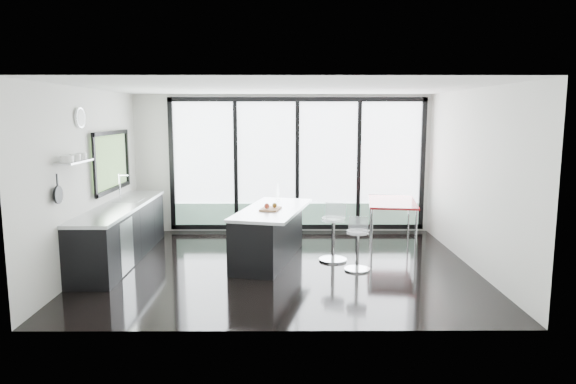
{
  "coord_description": "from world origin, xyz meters",
  "views": [
    {
      "loc": [
        0.06,
        -7.94,
        2.4
      ],
      "look_at": [
        0.1,
        0.3,
        1.15
      ],
      "focal_mm": 32.0,
      "sensor_mm": 36.0,
      "label": 1
    }
  ],
  "objects_px": {
    "island": "(269,234)",
    "bar_stool_far": "(333,239)",
    "bar_stool_near": "(357,250)",
    "red_table": "(391,222)"
  },
  "relations": [
    {
      "from": "island",
      "to": "bar_stool_near",
      "type": "height_order",
      "value": "island"
    },
    {
      "from": "bar_stool_near",
      "to": "red_table",
      "type": "height_order",
      "value": "red_table"
    },
    {
      "from": "bar_stool_near",
      "to": "bar_stool_far",
      "type": "relative_size",
      "value": 0.87
    },
    {
      "from": "island",
      "to": "red_table",
      "type": "xyz_separation_m",
      "value": [
        2.27,
        1.14,
        -0.05
      ]
    },
    {
      "from": "island",
      "to": "bar_stool_far",
      "type": "bearing_deg",
      "value": -3.2
    },
    {
      "from": "island",
      "to": "bar_stool_near",
      "type": "distance_m",
      "value": 1.51
    },
    {
      "from": "bar_stool_far",
      "to": "bar_stool_near",
      "type": "bearing_deg",
      "value": -39.82
    },
    {
      "from": "bar_stool_near",
      "to": "red_table",
      "type": "distance_m",
      "value": 1.94
    },
    {
      "from": "bar_stool_far",
      "to": "red_table",
      "type": "distance_m",
      "value": 1.7
    },
    {
      "from": "island",
      "to": "bar_stool_far",
      "type": "distance_m",
      "value": 1.07
    }
  ]
}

